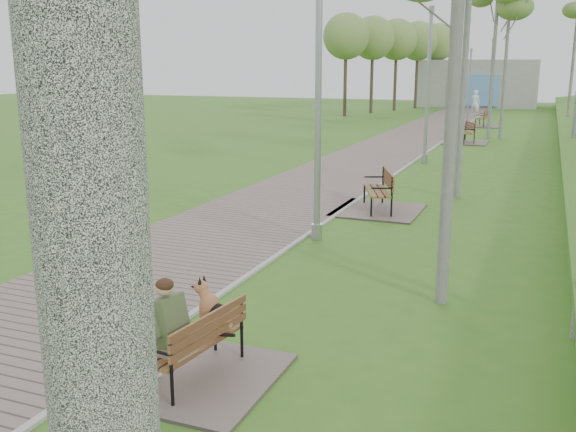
# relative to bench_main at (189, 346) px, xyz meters

# --- Properties ---
(ground) EXTENTS (120.00, 120.00, 0.00)m
(ground) POSITION_rel_bench_main_xyz_m (-0.95, 2.54, -0.41)
(ground) COLOR #396B22
(ground) RESTS_ON ground
(walkway) EXTENTS (3.50, 67.00, 0.04)m
(walkway) POSITION_rel_bench_main_xyz_m (-2.70, 24.04, -0.39)
(walkway) COLOR #73635D
(walkway) RESTS_ON ground
(kerb) EXTENTS (0.10, 67.00, 0.05)m
(kerb) POSITION_rel_bench_main_xyz_m (-0.95, 24.04, -0.38)
(kerb) COLOR #999993
(kerb) RESTS_ON ground
(building_north) EXTENTS (10.00, 5.20, 4.00)m
(building_north) POSITION_rel_bench_main_xyz_m (-2.45, 53.51, 1.59)
(building_north) COLOR #9E9E99
(building_north) RESTS_ON ground
(bench_main) EXTENTS (1.68, 1.87, 1.47)m
(bench_main) POSITION_rel_bench_main_xyz_m (0.00, 0.00, 0.00)
(bench_main) COLOR #73635D
(bench_main) RESTS_ON ground
(bench_second) EXTENTS (2.01, 2.23, 1.23)m
(bench_second) POSITION_rel_bench_main_xyz_m (-0.18, 9.31, -0.18)
(bench_second) COLOR #73635D
(bench_second) RESTS_ON ground
(bench_third) EXTENTS (1.94, 2.16, 1.19)m
(bench_third) POSITION_rel_bench_main_xyz_m (0.03, 24.90, -0.19)
(bench_third) COLOR #73635D
(bench_third) RESTS_ON ground
(bench_far) EXTENTS (2.01, 2.23, 1.23)m
(bench_far) POSITION_rel_bench_main_xyz_m (-0.07, 33.81, -0.18)
(bench_far) COLOR #73635D
(bench_far) RESTS_ON ground
(lamp_post_near) EXTENTS (0.22, 0.22, 5.70)m
(lamp_post_near) POSITION_rel_bench_main_xyz_m (-0.67, 6.22, 2.26)
(lamp_post_near) COLOR #979A9F
(lamp_post_near) RESTS_ON ground
(lamp_post_second) EXTENTS (0.21, 0.21, 5.52)m
(lamp_post_second) POSITION_rel_bench_main_xyz_m (-0.55, 17.76, 2.17)
(lamp_post_second) COLOR #979A9F
(lamp_post_second) RESTS_ON ground
(lamp_post_third) EXTENTS (0.17, 0.17, 4.46)m
(lamp_post_third) POSITION_rel_bench_main_xyz_m (-0.90, 33.56, 1.68)
(lamp_post_third) COLOR #979A9F
(lamp_post_third) RESTS_ON ground
(lamp_post_far) EXTENTS (0.21, 0.21, 5.47)m
(lamp_post_far) POSITION_rel_bench_main_xyz_m (-0.63, 44.75, 2.15)
(lamp_post_far) COLOR #979A9F
(lamp_post_far) RESTS_ON ground
(pedestrian_near) EXTENTS (0.79, 0.66, 1.84)m
(pedestrian_near) POSITION_rel_bench_main_xyz_m (-1.34, 42.06, 0.51)
(pedestrian_near) COLOR white
(pedestrian_near) RESTS_ON ground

